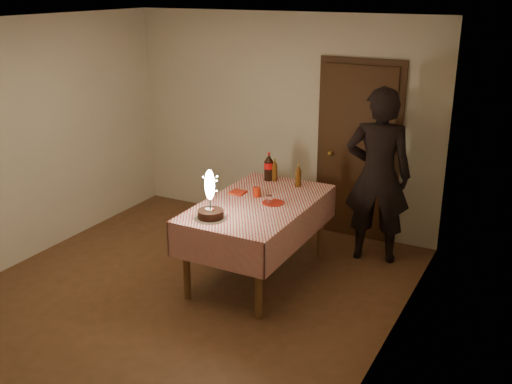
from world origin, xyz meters
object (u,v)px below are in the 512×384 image
(amber_bottle_left, at_px, (275,171))
(photographer, at_px, (378,176))
(red_plate, at_px, (273,203))
(clear_cup, at_px, (269,200))
(birthday_cake, at_px, (210,205))
(red_cup, at_px, (257,192))
(dining_table, at_px, (258,212))
(amber_bottle_right, at_px, (298,176))
(cola_bottle, at_px, (269,167))

(amber_bottle_left, height_order, photographer, photographer)
(red_plate, xyz_separation_m, clear_cup, (-0.03, -0.04, 0.04))
(birthday_cake, height_order, clear_cup, birthday_cake)
(clear_cup, relative_size, amber_bottle_left, 0.35)
(red_plate, height_order, red_cup, red_cup)
(clear_cup, relative_size, photographer, 0.05)
(dining_table, xyz_separation_m, red_plate, (0.15, 0.04, 0.11))
(red_cup, height_order, photographer, photographer)
(amber_bottle_right, bearing_deg, cola_bottle, 172.93)
(dining_table, bearing_deg, red_cup, 123.13)
(cola_bottle, xyz_separation_m, amber_bottle_left, (0.07, 0.01, -0.03))
(birthday_cake, bearing_deg, red_plate, 61.57)
(red_cup, xyz_separation_m, amber_bottle_left, (-0.07, 0.55, 0.07))
(dining_table, relative_size, amber_bottle_left, 6.75)
(dining_table, distance_m, clear_cup, 0.20)
(birthday_cake, distance_m, clear_cup, 0.68)
(dining_table, height_order, red_plate, red_plate)
(clear_cup, xyz_separation_m, cola_bottle, (-0.34, 0.68, 0.11))
(red_cup, xyz_separation_m, cola_bottle, (-0.14, 0.54, 0.10))
(dining_table, relative_size, amber_bottle_right, 6.75)
(amber_bottle_right, distance_m, photographer, 0.85)
(cola_bottle, bearing_deg, amber_bottle_right, -7.07)
(cola_bottle, bearing_deg, birthday_cake, -88.82)
(dining_table, bearing_deg, red_plate, 16.30)
(photographer, bearing_deg, amber_bottle_left, -164.64)
(amber_bottle_right, xyz_separation_m, photographer, (0.77, 0.36, 0.02))
(dining_table, relative_size, red_plate, 7.82)
(birthday_cake, relative_size, red_plate, 2.16)
(cola_bottle, relative_size, amber_bottle_right, 1.25)
(dining_table, xyz_separation_m, photographer, (0.93, 0.99, 0.25))
(red_cup, relative_size, cola_bottle, 0.31)
(amber_bottle_left, bearing_deg, amber_bottle_right, -10.44)
(amber_bottle_right, bearing_deg, red_cup, -116.21)
(red_cup, bearing_deg, amber_bottle_right, 63.79)
(clear_cup, bearing_deg, cola_bottle, 116.94)
(red_cup, bearing_deg, amber_bottle_left, 97.06)
(birthday_cake, distance_m, red_cup, 0.74)
(dining_table, height_order, amber_bottle_left, amber_bottle_left)
(amber_bottle_left, bearing_deg, photographer, 15.36)
(birthday_cake, xyz_separation_m, red_cup, (0.11, 0.72, -0.08))
(red_plate, bearing_deg, birthday_cake, -118.43)
(amber_bottle_right, relative_size, photographer, 0.13)
(red_cup, xyz_separation_m, clear_cup, (0.21, -0.13, -0.01))
(red_plate, height_order, clear_cup, clear_cup)
(birthday_cake, height_order, red_plate, birthday_cake)
(clear_cup, bearing_deg, dining_table, -179.12)
(clear_cup, bearing_deg, birthday_cake, -118.17)
(red_cup, bearing_deg, red_plate, -21.53)
(red_cup, bearing_deg, photographer, 39.97)
(clear_cup, relative_size, amber_bottle_right, 0.35)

